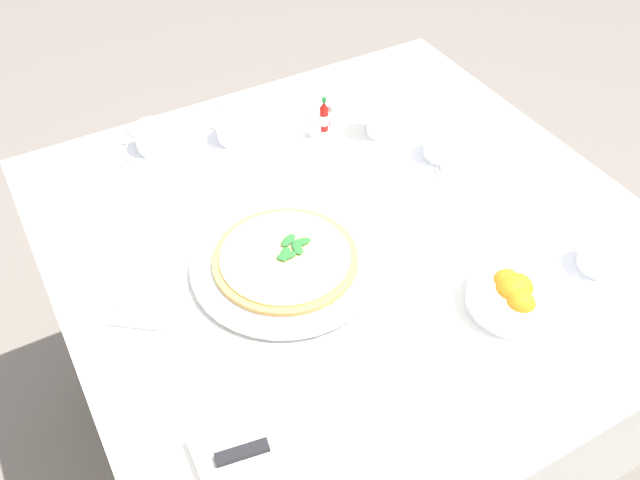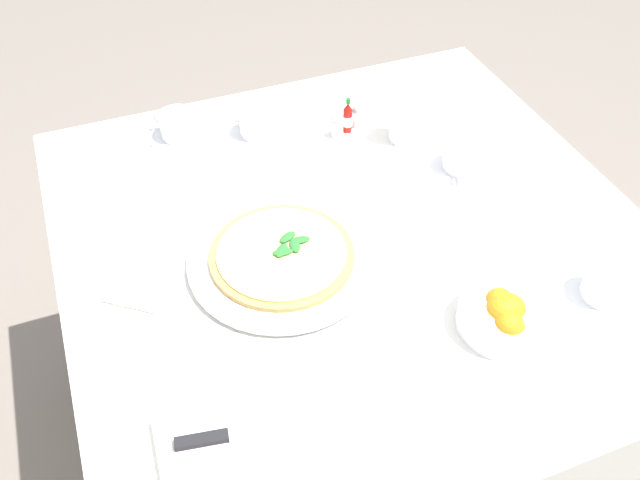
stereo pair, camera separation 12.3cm
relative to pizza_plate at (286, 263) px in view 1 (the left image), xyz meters
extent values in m
plane|color=slate|center=(0.15, 0.03, -0.76)|extent=(8.00, 8.00, 0.00)
cube|color=white|center=(0.15, 0.03, -0.02)|extent=(1.08, 1.08, 0.02)
cube|color=white|center=(0.15, 0.56, -0.17)|extent=(1.08, 0.01, 0.28)
cube|color=white|center=(-0.38, 0.03, -0.17)|extent=(0.01, 1.08, 0.28)
cube|color=white|center=(0.69, 0.03, -0.17)|extent=(0.01, 1.08, 0.28)
cylinder|color=brown|center=(0.60, -0.42, -0.39)|extent=(0.06, 0.06, 0.73)
cylinder|color=brown|center=(-0.29, 0.47, -0.39)|extent=(0.06, 0.06, 0.73)
cylinder|color=brown|center=(0.60, 0.47, -0.39)|extent=(0.06, 0.06, 0.73)
cylinder|color=white|center=(0.00, 0.00, -0.01)|extent=(0.20, 0.20, 0.01)
cylinder|color=white|center=(0.00, 0.00, 0.00)|extent=(0.34, 0.34, 0.01)
cylinder|color=tan|center=(0.00, 0.00, 0.01)|extent=(0.26, 0.26, 0.01)
cylinder|color=#EFD17A|center=(0.00, 0.00, 0.02)|extent=(0.23, 0.23, 0.00)
ellipsoid|color=#2D7533|center=(0.00, 0.00, 0.02)|extent=(0.04, 0.02, 0.01)
ellipsoid|color=#2D7533|center=(0.02, 0.02, 0.02)|extent=(0.04, 0.03, 0.01)
ellipsoid|color=#2D7533|center=(0.04, 0.01, 0.02)|extent=(0.04, 0.02, 0.01)
ellipsoid|color=#2D7533|center=(0.00, 0.00, 0.02)|extent=(0.04, 0.04, 0.01)
ellipsoid|color=#2D7533|center=(0.03, 0.00, 0.02)|extent=(0.02, 0.04, 0.01)
cylinder|color=white|center=(0.48, -0.27, -0.01)|extent=(0.13, 0.13, 0.01)
cylinder|color=white|center=(0.48, -0.27, 0.03)|extent=(0.08, 0.08, 0.06)
torus|color=white|center=(0.53, -0.26, 0.03)|extent=(0.04, 0.02, 0.03)
cylinder|color=black|center=(0.48, -0.27, 0.05)|extent=(0.07, 0.07, 0.00)
cylinder|color=white|center=(-0.09, 0.44, -0.01)|extent=(0.13, 0.13, 0.01)
cylinder|color=white|center=(-0.09, 0.44, 0.02)|extent=(0.08, 0.08, 0.06)
torus|color=white|center=(-0.12, 0.48, 0.03)|extent=(0.03, 0.03, 0.03)
cylinder|color=black|center=(-0.09, 0.44, 0.05)|extent=(0.07, 0.07, 0.00)
cylinder|color=white|center=(0.43, 0.12, -0.01)|extent=(0.13, 0.13, 0.01)
cylinder|color=white|center=(0.43, 0.12, 0.03)|extent=(0.08, 0.08, 0.06)
torus|color=white|center=(0.41, 0.08, 0.03)|extent=(0.02, 0.03, 0.03)
cylinder|color=black|center=(0.43, 0.12, 0.05)|extent=(0.07, 0.07, 0.00)
cylinder|color=white|center=(0.08, 0.39, -0.01)|extent=(0.13, 0.13, 0.01)
cylinder|color=white|center=(0.08, 0.39, 0.03)|extent=(0.08, 0.08, 0.06)
torus|color=white|center=(0.07, 0.44, 0.03)|extent=(0.01, 0.04, 0.03)
cylinder|color=black|center=(0.08, 0.39, 0.05)|extent=(0.07, 0.07, 0.00)
cylinder|color=white|center=(0.37, 0.26, 0.05)|extent=(0.07, 0.07, 0.11)
cylinder|color=silver|center=(0.37, 0.26, 0.02)|extent=(0.06, 0.06, 0.05)
cube|color=white|center=(-0.17, -0.31, 0.00)|extent=(0.23, 0.14, 0.02)
cube|color=silver|center=(-0.12, -0.32, 0.01)|extent=(0.12, 0.04, 0.01)
cube|color=black|center=(-0.22, -0.30, 0.01)|extent=(0.08, 0.03, 0.01)
cylinder|color=white|center=(0.29, -0.26, 0.01)|extent=(0.15, 0.15, 0.04)
sphere|color=orange|center=(0.29, -0.26, 0.03)|extent=(0.06, 0.06, 0.06)
sphere|color=orange|center=(0.29, -0.24, 0.03)|extent=(0.05, 0.05, 0.05)
sphere|color=orange|center=(0.28, -0.26, 0.03)|extent=(0.06, 0.06, 0.06)
sphere|color=orange|center=(0.28, -0.29, 0.03)|extent=(0.05, 0.05, 0.05)
cylinder|color=#B7140F|center=(0.27, 0.33, 0.02)|extent=(0.02, 0.02, 0.05)
cylinder|color=white|center=(0.27, 0.33, 0.02)|extent=(0.02, 0.02, 0.02)
cone|color=#B7140F|center=(0.27, 0.33, 0.05)|extent=(0.02, 0.02, 0.02)
cylinder|color=#1E722D|center=(0.27, 0.33, 0.07)|extent=(0.01, 0.01, 0.01)
cylinder|color=white|center=(0.29, 0.34, 0.01)|extent=(0.03, 0.03, 0.04)
cylinder|color=white|center=(0.29, 0.34, 0.00)|extent=(0.02, 0.02, 0.03)
sphere|color=silver|center=(0.29, 0.34, 0.03)|extent=(0.02, 0.02, 0.02)
cylinder|color=white|center=(0.24, 0.32, 0.01)|extent=(0.03, 0.03, 0.04)
cylinder|color=#38332D|center=(0.24, 0.32, 0.00)|extent=(0.02, 0.02, 0.03)
sphere|color=silver|center=(0.24, 0.32, 0.03)|extent=(0.02, 0.02, 0.02)
cube|color=white|center=(-0.26, -0.01, 0.02)|extent=(0.07, 0.06, 0.06)
camera|label=1|loc=(-0.35, -0.76, 0.87)|focal=38.35mm
camera|label=2|loc=(-0.24, -0.81, 0.87)|focal=38.35mm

